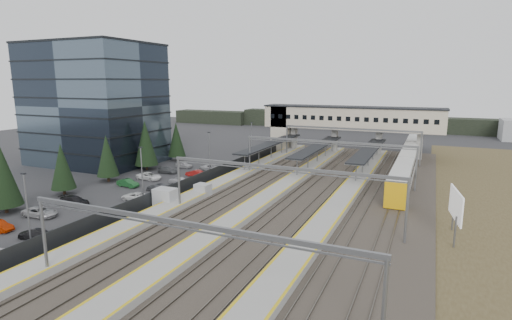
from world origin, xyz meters
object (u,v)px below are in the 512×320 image
at_px(relay_cabin_far, 203,190).
at_px(footbridge, 338,120).
at_px(relay_cabin_near, 165,197).
at_px(office_building, 95,104).
at_px(train, 409,158).
at_px(billboard, 456,206).

bearing_deg(relay_cabin_far, footbridge, 76.85).
bearing_deg(footbridge, relay_cabin_near, -104.34).
xyz_separation_m(office_building, train, (60.00, 20.26, -10.17)).
bearing_deg(train, footbridge, 149.13).
height_order(footbridge, billboard, footbridge).
relative_size(relay_cabin_far, train, 0.04).
bearing_deg(footbridge, office_building, -145.53).
height_order(relay_cabin_near, train, train).
relative_size(relay_cabin_far, footbridge, 0.06).
bearing_deg(train, billboard, -79.63).
relative_size(office_building, relay_cabin_near, 8.33).
relative_size(relay_cabin_near, relay_cabin_far, 1.29).
height_order(relay_cabin_far, train, train).
height_order(relay_cabin_far, footbridge, footbridge).
bearing_deg(relay_cabin_near, relay_cabin_far, 67.18).
height_order(relay_cabin_near, footbridge, footbridge).
height_order(office_building, billboard, office_building).
bearing_deg(footbridge, relay_cabin_far, -103.15).
bearing_deg(office_building, footbridge, 34.47).
distance_m(footbridge, billboard, 51.81).
bearing_deg(billboard, train, 100.37).
bearing_deg(billboard, office_building, 166.31).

